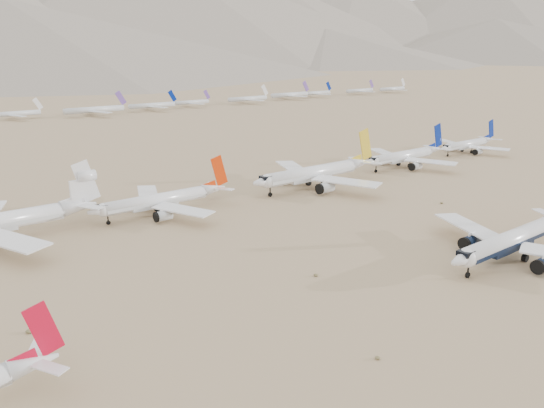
{
  "coord_description": "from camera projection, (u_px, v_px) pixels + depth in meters",
  "views": [
    {
      "loc": [
        -101.97,
        -62.24,
        46.94
      ],
      "look_at": [
        -18.72,
        44.7,
        7.0
      ],
      "focal_mm": 35.0,
      "sensor_mm": 36.0,
      "label": 1
    }
  ],
  "objects": [
    {
      "name": "ground",
      "position": [
        457.0,
        263.0,
        120.46
      ],
      "size": [
        7000.0,
        7000.0,
        0.0
      ],
      "primitive_type": "plane",
      "color": "#856A4D",
      "rests_on": "ground"
    },
    {
      "name": "main_airliner",
      "position": [
        516.0,
        238.0,
        122.62
      ],
      "size": [
        48.03,
        46.91,
        16.95
      ],
      "color": "white",
      "rests_on": "ground"
    },
    {
      "name": "row2_navy_widebody",
      "position": [
        406.0,
        156.0,
        217.3
      ],
      "size": [
        45.34,
        44.33,
        16.13
      ],
      "color": "white",
      "rests_on": "ground"
    },
    {
      "name": "row2_gold_tail",
      "position": [
        317.0,
        173.0,
        184.93
      ],
      "size": [
        52.12,
        50.98,
        18.56
      ],
      "color": "white",
      "rests_on": "ground"
    },
    {
      "name": "row2_orange_tail",
      "position": [
        162.0,
        200.0,
        155.3
      ],
      "size": [
        42.43,
        41.51,
        15.13
      ],
      "color": "white",
      "rests_on": "ground"
    },
    {
      "name": "row2_blue_far",
      "position": [
        468.0,
        144.0,
        246.98
      ],
      "size": [
        39.62,
        38.73,
        14.08
      ],
      "color": "white",
      "rests_on": "ground"
    },
    {
      "name": "distant_storage_row",
      "position": [
        145.0,
        106.0,
        408.72
      ],
      "size": [
        654.47,
        58.41,
        14.81
      ],
      "color": "silver",
      "rests_on": "ground"
    },
    {
      "name": "foothills",
      "position": [
        179.0,
        39.0,
        1244.42
      ],
      "size": [
        4637.5,
        1395.0,
        155.0
      ],
      "color": "slate",
      "rests_on": "ground"
    }
  ]
}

